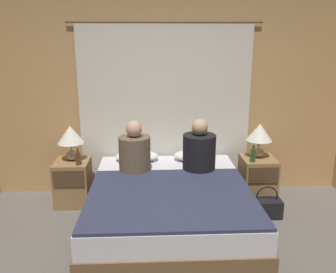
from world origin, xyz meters
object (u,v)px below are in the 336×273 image
at_px(beer_bottle_on_left_stand, 78,158).
at_px(pillow_left, 137,156).
at_px(pillow_right, 195,155).
at_px(person_right_in_bed, 199,151).
at_px(person_left_in_bed, 135,152).
at_px(lamp_left, 71,137).
at_px(lamp_right, 259,134).
at_px(nightstand_left, 73,182).
at_px(beer_bottle_on_right_stand, 253,155).
at_px(nightstand_right, 258,179).
at_px(handbag_on_floor, 266,207).
at_px(bed, 169,208).

bearing_deg(beer_bottle_on_left_stand, pillow_left, 17.60).
bearing_deg(pillow_right, person_right_in_bed, -90.49).
bearing_deg(pillow_left, beer_bottle_on_left_stand, -162.40).
bearing_deg(person_left_in_bed, lamp_left, 157.35).
xyz_separation_m(pillow_right, person_left_in_bed, (-0.74, -0.37, 0.18)).
bearing_deg(lamp_right, person_left_in_bed, -167.97).
distance_m(nightstand_left, pillow_right, 1.55).
xyz_separation_m(lamp_left, beer_bottle_on_left_stand, (0.11, -0.17, -0.22)).
xyz_separation_m(lamp_right, person_left_in_bed, (-1.53, -0.33, -0.10)).
bearing_deg(pillow_left, lamp_left, -176.90).
distance_m(person_left_in_bed, beer_bottle_on_left_stand, 0.70).
relative_size(lamp_left, beer_bottle_on_right_stand, 2.00).
xyz_separation_m(nightstand_left, lamp_left, (0.00, 0.05, 0.57)).
height_order(pillow_right, beer_bottle_on_right_stand, beer_bottle_on_right_stand).
bearing_deg(person_left_in_bed, person_right_in_bed, -0.00).
height_order(nightstand_right, beer_bottle_on_right_stand, beer_bottle_on_right_stand).
bearing_deg(handbag_on_floor, beer_bottle_on_left_stand, 171.08).
height_order(person_right_in_bed, beer_bottle_on_right_stand, person_right_in_bed).
bearing_deg(lamp_left, person_left_in_bed, -22.65).
distance_m(lamp_right, beer_bottle_on_left_stand, 2.22).
bearing_deg(lamp_left, beer_bottle_on_left_stand, -57.76).
distance_m(lamp_left, person_right_in_bed, 1.55).
bearing_deg(lamp_right, bed, -146.92).
height_order(bed, person_left_in_bed, person_left_in_bed).
height_order(nightstand_right, pillow_left, pillow_left).
distance_m(nightstand_right, pillow_right, 0.85).
relative_size(person_left_in_bed, handbag_on_floor, 1.59).
xyz_separation_m(bed, beer_bottle_on_right_stand, (1.04, 0.58, 0.38)).
bearing_deg(pillow_right, beer_bottle_on_right_stand, -17.78).
bearing_deg(pillow_left, beer_bottle_on_right_stand, -8.72).
bearing_deg(nightstand_left, nightstand_right, 0.00).
height_order(lamp_left, person_left_in_bed, person_left_in_bed).
relative_size(nightstand_left, pillow_right, 1.03).
relative_size(lamp_left, person_left_in_bed, 0.72).
relative_size(person_right_in_bed, beer_bottle_on_right_stand, 2.85).
bearing_deg(lamp_right, nightstand_left, -178.80).
bearing_deg(nightstand_right, lamp_left, 178.80).
xyz_separation_m(pillow_left, person_left_in_bed, (-0.01, -0.37, 0.18)).
relative_size(nightstand_left, handbag_on_floor, 1.47).
distance_m(bed, beer_bottle_on_left_stand, 1.25).
xyz_separation_m(pillow_left, pillow_right, (0.73, 0.00, 0.00)).
relative_size(bed, nightstand_left, 3.60).
bearing_deg(person_right_in_bed, beer_bottle_on_left_stand, 173.80).
bearing_deg(pillow_right, handbag_on_floor, -36.11).
xyz_separation_m(bed, person_right_in_bed, (0.36, 0.43, 0.50)).
height_order(pillow_left, pillow_right, same).
distance_m(lamp_left, lamp_right, 2.31).
xyz_separation_m(nightstand_left, beer_bottle_on_right_stand, (2.19, -0.12, 0.36)).
xyz_separation_m(nightstand_left, person_right_in_bed, (1.52, -0.28, 0.47)).
bearing_deg(pillow_left, handbag_on_floor, -20.42).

